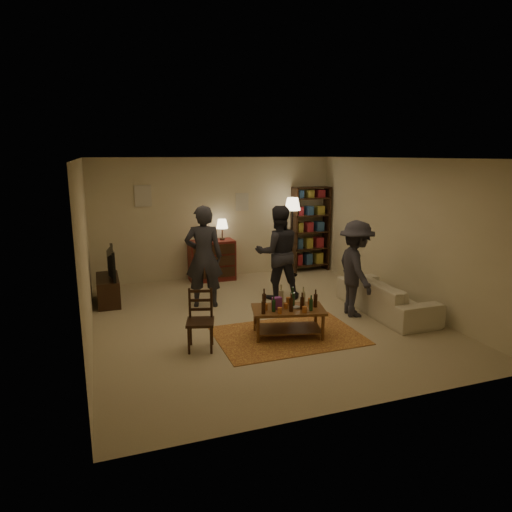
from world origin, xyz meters
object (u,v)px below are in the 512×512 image
tv_stand (108,283)px  sofa (386,296)px  floor_lamp (292,210)px  coffee_table (288,311)px  person_right (278,253)px  person_left (204,257)px  dresser (212,259)px  dining_chair (200,317)px  bookshelf (310,228)px  person_by_sofa (356,269)px

tv_stand → sofa: tv_stand is taller
floor_lamp → tv_stand: bearing=-170.6°
coffee_table → person_right: (0.58, 1.85, 0.51)m
tv_stand → person_left: (1.68, -0.79, 0.55)m
dresser → sofa: (2.39, -3.11, -0.17)m
tv_stand → dining_chair: bearing=-65.5°
bookshelf → sofa: 3.26m
person_by_sofa → dining_chair: bearing=109.8°
tv_stand → floor_lamp: 4.29m
coffee_table → floor_lamp: size_ratio=0.67×
tv_stand → person_by_sofa: size_ratio=0.63×
person_left → tv_stand: bearing=-9.9°
person_by_sofa → sofa: bearing=-85.8°
dining_chair → person_left: person_left is taller
person_right → floor_lamp: bearing=-114.6°
dining_chair → tv_stand: bearing=130.7°
coffee_table → tv_stand: (-2.56, 2.63, -0.02)m
coffee_table → floor_lamp: (1.51, 3.30, 1.14)m
bookshelf → person_right: size_ratio=1.11×
floor_lamp → person_by_sofa: floor_lamp is taller
tv_stand → sofa: bearing=-25.3°
floor_lamp → sofa: (0.57, -2.88, -1.24)m
person_by_sofa → floor_lamp: bearing=9.5°
tv_stand → person_left: size_ratio=0.56×
sofa → person_by_sofa: bearing=84.0°
bookshelf → person_by_sofa: bearing=-101.8°
person_left → dresser: bearing=-93.5°
dining_chair → person_left: (0.49, 1.83, 0.47)m
dining_chair → sofa: size_ratio=0.43×
tv_stand → person_right: size_ratio=0.58×
dresser → sofa: 3.93m
dining_chair → person_left: 1.95m
coffee_table → dining_chair: size_ratio=1.36×
coffee_table → tv_stand: tv_stand is taller
floor_lamp → sofa: floor_lamp is taller
coffee_table → person_by_sofa: 1.62m
dining_chair → person_right: 2.71m
dining_chair → person_by_sofa: (2.84, 0.48, 0.37)m
tv_stand → coffee_table: bearing=-45.7°
dresser → person_right: (0.88, -1.70, 0.43)m
floor_lamp → sofa: 3.18m
dining_chair → dresser: (1.06, 3.53, 0.01)m
floor_lamp → person_by_sofa: 2.90m
bookshelf → person_by_sofa: 3.19m
person_right → person_by_sofa: (0.90, -1.35, -0.07)m
tv_stand → sofa: size_ratio=0.51×
dining_chair → dresser: dresser is taller
coffee_table → floor_lamp: bearing=65.4°
bookshelf → person_left: bearing=-149.6°
coffee_table → sofa: coffee_table is taller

